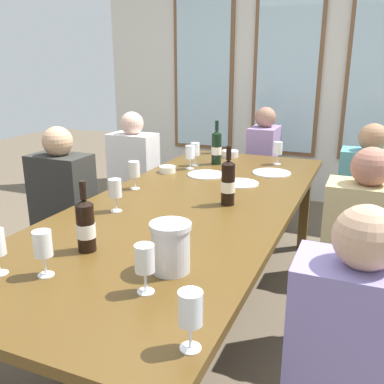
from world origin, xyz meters
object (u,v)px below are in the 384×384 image
at_px(wine_glass_5, 190,310).
at_px(wine_glass_2, 43,246).
at_px(wine_bottle_0, 216,147).
at_px(wine_glass_8, 145,261).
at_px(wine_glass_0, 195,150).
at_px(wine_glass_6, 278,149).
at_px(wine_glass_3, 134,170).
at_px(dining_table, 190,211).
at_px(wine_bottle_2, 86,225).
at_px(wine_glass_4, 115,189).
at_px(seated_person_1, 359,261).
at_px(white_plate_2, 240,183).
at_px(white_plate_1, 272,173).
at_px(tasting_bowl_0, 230,154).
at_px(wine_glass_1, 216,140).
at_px(wine_bottle_1, 228,182).
at_px(seated_person_3, 365,208).
at_px(seated_person_0, 64,215).
at_px(white_plate_0, 206,175).
at_px(metal_pitcher, 171,247).
at_px(seated_person_6, 263,170).
at_px(seated_person_5, 348,381).
at_px(wine_glass_9, 190,153).
at_px(tasting_bowl_1, 167,169).
at_px(seated_person_2, 134,181).

bearing_deg(wine_glass_5, wine_glass_2, 164.85).
relative_size(wine_bottle_0, wine_glass_8, 1.92).
xyz_separation_m(wine_glass_0, wine_glass_6, (0.57, 0.28, -0.00)).
relative_size(wine_glass_3, wine_glass_6, 1.00).
height_order(dining_table, wine_glass_8, wine_glass_8).
xyz_separation_m(wine_glass_2, wine_glass_3, (-0.27, 1.10, 0.00)).
relative_size(wine_bottle_2, wine_glass_3, 1.72).
relative_size(wine_glass_2, wine_glass_4, 1.00).
height_order(wine_glass_4, seated_person_1, seated_person_1).
distance_m(white_plate_2, wine_glass_8, 1.43).
height_order(white_plate_1, wine_glass_5, wine_glass_5).
xyz_separation_m(tasting_bowl_0, wine_glass_1, (-0.16, 0.10, 0.09)).
bearing_deg(white_plate_2, wine_bottle_1, -82.76).
xyz_separation_m(white_plate_1, seated_person_3, (0.63, 0.13, -0.22)).
xyz_separation_m(wine_glass_8, seated_person_3, (0.67, 1.90, -0.33)).
height_order(wine_glass_5, seated_person_0, seated_person_0).
xyz_separation_m(white_plate_0, wine_bottle_0, (-0.05, 0.35, 0.12)).
xyz_separation_m(metal_pitcher, wine_glass_2, (-0.41, -0.21, 0.02)).
xyz_separation_m(metal_pitcher, seated_person_6, (-0.26, 2.52, -0.31)).
bearing_deg(seated_person_3, tasting_bowl_0, 164.86).
distance_m(wine_bottle_0, wine_glass_8, 1.94).
height_order(wine_glass_1, seated_person_5, seated_person_5).
height_order(white_plate_1, wine_glass_3, wine_glass_3).
xyz_separation_m(metal_pitcher, wine_glass_9, (-0.56, 1.50, 0.03)).
xyz_separation_m(wine_bottle_0, wine_glass_3, (-0.24, -0.83, -0.01)).
height_order(wine_bottle_2, tasting_bowl_0, wine_bottle_2).
relative_size(wine_bottle_1, tasting_bowl_0, 2.37).
distance_m(white_plate_1, white_plate_2, 0.37).
distance_m(wine_glass_4, seated_person_0, 0.77).
xyz_separation_m(white_plate_0, wine_glass_2, (-0.02, -1.58, 0.11)).
distance_m(tasting_bowl_1, wine_glass_3, 0.46).
height_order(wine_glass_8, seated_person_5, seated_person_5).
bearing_deg(seated_person_0, wine_glass_4, -27.03).
bearing_deg(seated_person_1, seated_person_5, -90.00).
height_order(metal_pitcher, wine_bottle_0, wine_bottle_0).
bearing_deg(white_plate_2, seated_person_1, -28.45).
bearing_deg(wine_glass_2, white_plate_1, 76.66).
bearing_deg(wine_glass_2, wine_glass_6, 79.21).
height_order(wine_bottle_0, wine_glass_1, wine_bottle_0).
height_order(seated_person_2, seated_person_3, same).
bearing_deg(seated_person_5, wine_glass_6, 108.39).
bearing_deg(seated_person_3, wine_glass_8, -109.31).
relative_size(metal_pitcher, wine_glass_9, 1.09).
bearing_deg(tasting_bowl_1, white_plate_0, 6.02).
xyz_separation_m(white_plate_1, seated_person_1, (0.63, -0.76, -0.22)).
height_order(white_plate_2, seated_person_0, seated_person_0).
relative_size(dining_table, seated_person_6, 2.49).
relative_size(white_plate_2, wine_glass_1, 1.34).
bearing_deg(wine_bottle_0, wine_glass_6, 22.12).
distance_m(wine_glass_1, seated_person_0, 1.47).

